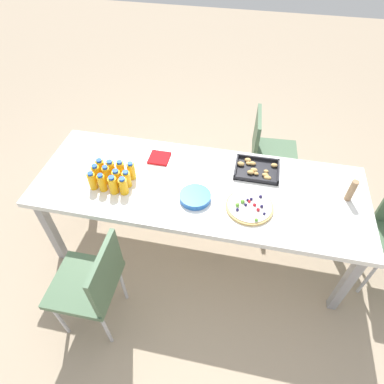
{
  "coord_description": "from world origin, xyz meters",
  "views": [
    {
      "loc": [
        0.28,
        -1.58,
        2.35
      ],
      "look_at": [
        -0.03,
        -0.1,
        0.74
      ],
      "focal_mm": 30.57,
      "sensor_mm": 36.0,
      "label": 1
    }
  ],
  "objects_px": {
    "juice_bottle_7": "(127,179)",
    "juice_bottle_9": "(111,169)",
    "chair_far_right": "(268,149)",
    "juice_bottle_2": "(113,185)",
    "juice_bottle_10": "(121,169)",
    "juice_bottle_6": "(117,178)",
    "snack_tray": "(256,169)",
    "juice_bottle_1": "(102,183)",
    "juice_bottle_4": "(97,174)",
    "juice_bottle_11": "(131,171)",
    "juice_bottle_5": "(107,175)",
    "party_table": "(199,191)",
    "juice_bottle_0": "(92,181)",
    "napkin_stack": "(159,158)",
    "juice_bottle_8": "(101,168)",
    "chair_near_left": "(93,282)",
    "cardboard_tube": "(351,191)",
    "juice_bottle_3": "(123,186)",
    "plate_stack": "(195,197)",
    "fruit_pizza": "(249,206)"
  },
  "relations": [
    {
      "from": "juice_bottle_7",
      "to": "juice_bottle_9",
      "type": "height_order",
      "value": "juice_bottle_9"
    },
    {
      "from": "chair_far_right",
      "to": "juice_bottle_2",
      "type": "xyz_separation_m",
      "value": [
        -1.03,
        -0.97,
        0.29
      ]
    },
    {
      "from": "juice_bottle_10",
      "to": "juice_bottle_6",
      "type": "bearing_deg",
      "value": -88.81
    },
    {
      "from": "juice_bottle_10",
      "to": "snack_tray",
      "type": "xyz_separation_m",
      "value": [
        0.94,
        0.25,
        -0.05
      ]
    },
    {
      "from": "juice_bottle_1",
      "to": "juice_bottle_4",
      "type": "distance_m",
      "value": 0.1
    },
    {
      "from": "juice_bottle_1",
      "to": "juice_bottle_11",
      "type": "relative_size",
      "value": 1.0
    },
    {
      "from": "juice_bottle_2",
      "to": "juice_bottle_5",
      "type": "relative_size",
      "value": 0.96
    },
    {
      "from": "party_table",
      "to": "juice_bottle_9",
      "type": "relative_size",
      "value": 17.23
    },
    {
      "from": "juice_bottle_0",
      "to": "juice_bottle_9",
      "type": "height_order",
      "value": "juice_bottle_0"
    },
    {
      "from": "party_table",
      "to": "napkin_stack",
      "type": "xyz_separation_m",
      "value": [
        -0.35,
        0.21,
        0.07
      ]
    },
    {
      "from": "juice_bottle_8",
      "to": "snack_tray",
      "type": "distance_m",
      "value": 1.11
    },
    {
      "from": "party_table",
      "to": "juice_bottle_9",
      "type": "bearing_deg",
      "value": -176.89
    },
    {
      "from": "chair_near_left",
      "to": "juice_bottle_4",
      "type": "relative_size",
      "value": 5.69
    },
    {
      "from": "juice_bottle_6",
      "to": "cardboard_tube",
      "type": "bearing_deg",
      "value": 6.55
    },
    {
      "from": "juice_bottle_9",
      "to": "juice_bottle_4",
      "type": "bearing_deg",
      "value": -135.32
    },
    {
      "from": "chair_near_left",
      "to": "juice_bottle_4",
      "type": "bearing_deg",
      "value": 15.29
    },
    {
      "from": "cardboard_tube",
      "to": "juice_bottle_0",
      "type": "bearing_deg",
      "value": -171.87
    },
    {
      "from": "chair_near_left",
      "to": "juice_bottle_11",
      "type": "bearing_deg",
      "value": -4.0
    },
    {
      "from": "chair_near_left",
      "to": "juice_bottle_10",
      "type": "distance_m",
      "value": 0.78
    },
    {
      "from": "party_table",
      "to": "juice_bottle_3",
      "type": "distance_m",
      "value": 0.53
    },
    {
      "from": "juice_bottle_4",
      "to": "plate_stack",
      "type": "relative_size",
      "value": 0.69
    },
    {
      "from": "juice_bottle_1",
      "to": "juice_bottle_7",
      "type": "relative_size",
      "value": 1.07
    },
    {
      "from": "juice_bottle_3",
      "to": "juice_bottle_10",
      "type": "relative_size",
      "value": 0.98
    },
    {
      "from": "juice_bottle_5",
      "to": "juice_bottle_7",
      "type": "xyz_separation_m",
      "value": [
        0.14,
        -0.0,
        -0.01
      ]
    },
    {
      "from": "juice_bottle_8",
      "to": "juice_bottle_9",
      "type": "xyz_separation_m",
      "value": [
        0.07,
        0.0,
        -0.0
      ]
    },
    {
      "from": "fruit_pizza",
      "to": "juice_bottle_1",
      "type": "bearing_deg",
      "value": -177.87
    },
    {
      "from": "chair_far_right",
      "to": "cardboard_tube",
      "type": "xyz_separation_m",
      "value": [
        0.52,
        -0.72,
        0.31
      ]
    },
    {
      "from": "chair_far_right",
      "to": "juice_bottle_1",
      "type": "bearing_deg",
      "value": -52.16
    },
    {
      "from": "juice_bottle_5",
      "to": "napkin_stack",
      "type": "bearing_deg",
      "value": 48.07
    },
    {
      "from": "juice_bottle_6",
      "to": "juice_bottle_7",
      "type": "bearing_deg",
      "value": 2.51
    },
    {
      "from": "juice_bottle_10",
      "to": "cardboard_tube",
      "type": "distance_m",
      "value": 1.56
    },
    {
      "from": "juice_bottle_0",
      "to": "juice_bottle_3",
      "type": "xyz_separation_m",
      "value": [
        0.22,
        -0.0,
        -0.0
      ]
    },
    {
      "from": "juice_bottle_5",
      "to": "plate_stack",
      "type": "height_order",
      "value": "juice_bottle_5"
    },
    {
      "from": "juice_bottle_11",
      "to": "juice_bottle_4",
      "type": "bearing_deg",
      "value": -160.29
    },
    {
      "from": "party_table",
      "to": "juice_bottle_0",
      "type": "bearing_deg",
      "value": -165.97
    },
    {
      "from": "juice_bottle_4",
      "to": "juice_bottle_10",
      "type": "bearing_deg",
      "value": 29.16
    },
    {
      "from": "juice_bottle_9",
      "to": "snack_tray",
      "type": "xyz_separation_m",
      "value": [
        1.01,
        0.26,
        -0.05
      ]
    },
    {
      "from": "chair_near_left",
      "to": "juice_bottle_11",
      "type": "xyz_separation_m",
      "value": [
        0.04,
        0.72,
        0.29
      ]
    },
    {
      "from": "juice_bottle_2",
      "to": "juice_bottle_6",
      "type": "bearing_deg",
      "value": 92.47
    },
    {
      "from": "juice_bottle_3",
      "to": "juice_bottle_9",
      "type": "relative_size",
      "value": 1.01
    },
    {
      "from": "juice_bottle_3",
      "to": "juice_bottle_5",
      "type": "xyz_separation_m",
      "value": [
        -0.15,
        0.07,
        0.01
      ]
    },
    {
      "from": "chair_far_right",
      "to": "snack_tray",
      "type": "height_order",
      "value": "chair_far_right"
    },
    {
      "from": "napkin_stack",
      "to": "juice_bottle_10",
      "type": "bearing_deg",
      "value": -131.77
    },
    {
      "from": "juice_bottle_8",
      "to": "juice_bottle_5",
      "type": "bearing_deg",
      "value": -42.77
    },
    {
      "from": "juice_bottle_5",
      "to": "fruit_pizza",
      "type": "xyz_separation_m",
      "value": [
        0.99,
        -0.04,
        -0.06
      ]
    },
    {
      "from": "juice_bottle_1",
      "to": "juice_bottle_8",
      "type": "bearing_deg",
      "value": 115.51
    },
    {
      "from": "juice_bottle_2",
      "to": "fruit_pizza",
      "type": "distance_m",
      "value": 0.92
    },
    {
      "from": "juice_bottle_7",
      "to": "juice_bottle_8",
      "type": "bearing_deg",
      "value": 162.11
    },
    {
      "from": "juice_bottle_4",
      "to": "plate_stack",
      "type": "distance_m",
      "value": 0.7
    },
    {
      "from": "juice_bottle_11",
      "to": "fruit_pizza",
      "type": "height_order",
      "value": "juice_bottle_11"
    }
  ]
}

